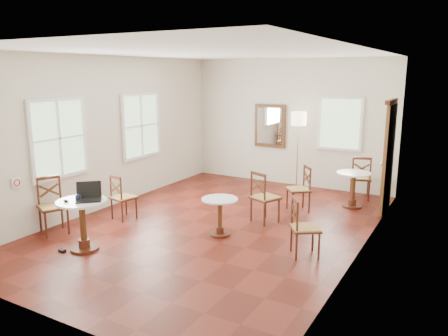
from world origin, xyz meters
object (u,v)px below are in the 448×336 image
Objects in this scene: chair_mid_b at (304,228)px; floor_lamp at (299,124)px; navy_mug at (78,197)px; cafe_table_near at (83,220)px; chair_back_a at (360,178)px; cafe_table_back at (353,186)px; water_glass at (81,198)px; chair_near_a at (123,197)px; laptop at (89,196)px; cafe_table_mid at (220,212)px; chair_back_b at (300,189)px; power_adapter at (62,251)px; chair_mid_a at (264,197)px; mouse at (66,201)px; chair_near_b at (53,206)px.

chair_mid_b is 0.49× the size of floor_lamp.
chair_mid_b is 7.36× the size of navy_mug.
chair_back_a is at bearing 58.38° from cafe_table_near.
water_glass is (-3.02, -4.30, 0.39)m from cafe_table_back.
laptop is at bearing 124.56° from chair_near_a.
navy_mug is at bearing -149.50° from cafe_table_near.
floor_lamp is (0.06, 3.50, 1.14)m from cafe_table_mid.
chair_back_b reaches higher than power_adapter.
cafe_table_mid is at bearing 91.79° from chair_mid_a.
navy_mug is at bearing 169.59° from water_glass.
floor_lamp is (-0.32, 2.54, 1.06)m from chair_mid_a.
cafe_table_near is 0.57m from power_adapter.
mouse is at bearing 114.14° from chair_near_a.
chair_back_a is at bearing -123.09° from chair_near_a.
chair_back_a is (1.17, 2.40, -0.00)m from chair_mid_a.
chair_back_b is (-0.85, -1.43, -0.03)m from chair_back_a.
floor_lamp is (-1.49, 0.14, 1.06)m from chair_back_a.
chair_mid_a is 0.52× the size of floor_lamp.
cafe_table_back is at bearing -28.52° from floor_lamp.
chair_mid_a is 2.67m from chair_back_a.
navy_mug is (-0.11, -0.11, -0.02)m from laptop.
navy_mug reaches higher than cafe_table_back.
navy_mug is (-2.23, -3.53, 0.39)m from chair_back_b.
cafe_table_back is 0.75× the size of chair_near_b.
power_adapter is (0.78, -0.51, -0.46)m from chair_near_b.
mouse is (0.34, -1.57, 0.39)m from chair_near_a.
floor_lamp is at bearing -107.16° from chair_near_a.
mouse reaches higher than cafe_table_near.
mouse is at bearing 83.67° from chair_mid_b.
mouse is at bearing -133.04° from cafe_table_mid.
laptop is (-1.43, -1.49, 0.46)m from cafe_table_mid.
floor_lamp is 5.80m from power_adapter.
power_adapter is (-2.10, -2.77, -0.45)m from chair_mid_a.
chair_back_b is 1.87× the size of laptop.
chair_near_a is 0.47× the size of floor_lamp.
chair_mid_b is 8.26× the size of power_adapter.
chair_near_b reaches higher than water_glass.
chair_back_b is at bearing 58.65° from water_glass.
floor_lamp is 3.79× the size of laptop.
floor_lamp is at bearing 73.00° from cafe_table_near.
chair_near_b is at bearing 72.60° from chair_mid_b.
navy_mug reaches higher than power_adapter.
chair_back_b is 9.55× the size of mouse.
cafe_table_near is 2.18m from cafe_table_mid.
chair_back_b is 4.19m from navy_mug.
mouse reaches higher than power_adapter.
chair_near_a is at bearing 108.90° from cafe_table_near.
cafe_table_back is at bearing 91.45° from chair_back_b.
mouse is at bearing -123.65° from navy_mug.
laptop is 4.46× the size of power_adapter.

